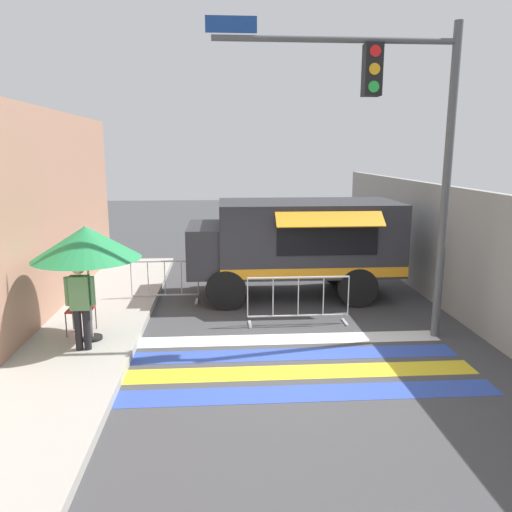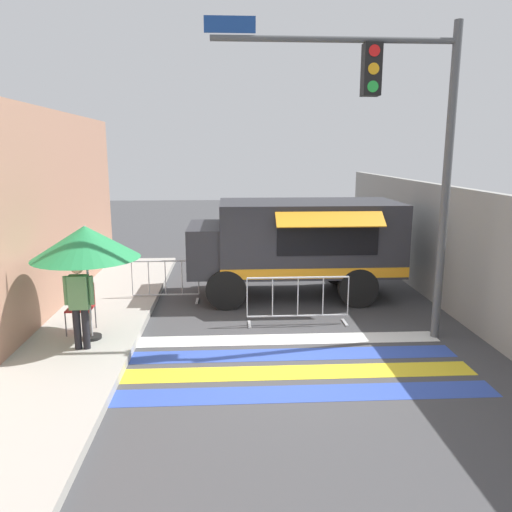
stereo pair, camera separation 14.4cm
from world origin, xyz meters
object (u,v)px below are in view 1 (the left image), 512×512
Objects in this scene: patio_umbrella at (86,243)px; barricade_front at (298,301)px; folding_chair at (82,303)px; barricade_side at (165,282)px; food_truck at (292,240)px; vendor_person at (80,301)px; traffic_signal_pole at (403,127)px.

patio_umbrella is 4.48m from barricade_front.
barricade_side is (1.37, 2.34, -0.22)m from folding_chair.
food_truck is at bearing 6.57° from barricade_side.
barricade_front is 1.34× the size of barricade_side.
patio_umbrella is at bearing 76.34° from vendor_person.
patio_umbrella is (-4.25, -3.18, 0.55)m from food_truck.
folding_chair is 0.59× the size of vendor_person.
traffic_signal_pole is 6.28× the size of folding_chair.
food_truck is 2.40× the size of patio_umbrella.
barricade_side is at bearing 69.16° from patio_umbrella.
traffic_signal_pole reaches higher than barricade_side.
food_truck is 3.26× the size of vendor_person.
barricade_side is (-3.18, -0.37, -0.96)m from food_truck.
traffic_signal_pole is (1.60, -3.05, 2.63)m from food_truck.
food_truck is 5.66m from vendor_person.
barricade_front is at bearing -30.70° from barricade_side.
vendor_person is (0.26, -0.96, 0.34)m from folding_chair.
patio_umbrella is 3.37m from barricade_side.
barricade_front is at bearing 13.85° from patio_umbrella.
patio_umbrella is 1.41m from folding_chair.
barricade_front is (-1.75, 0.89, -3.58)m from traffic_signal_pole.
patio_umbrella is 1.35× the size of vendor_person.
barricade_side is (-3.03, 1.80, -0.02)m from barricade_front.
vendor_person is 3.52m from barricade_side.
folding_chair is (-6.15, 0.35, -3.38)m from traffic_signal_pole.
traffic_signal_pole is 6.66m from vendor_person.
vendor_person is 0.98× the size of barricade_side.
folding_chair is 1.05m from vendor_person.
vendor_person is (-5.89, -0.61, -3.04)m from traffic_signal_pole.
traffic_signal_pole is 4.08m from barricade_front.
folding_chair is at bearing 95.94° from vendor_person.
traffic_signal_pole reaches higher than barricade_front.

